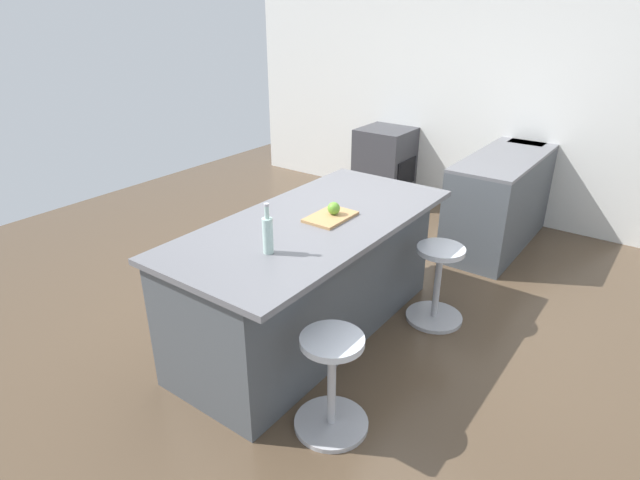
{
  "coord_description": "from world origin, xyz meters",
  "views": [
    {
      "loc": [
        2.91,
        2.18,
        2.28
      ],
      "look_at": [
        0.28,
        0.26,
        0.78
      ],
      "focal_mm": 29.17,
      "sensor_mm": 36.0,
      "label": 1
    }
  ],
  "objects_px": {
    "cutting_board": "(330,217)",
    "water_bottle": "(268,234)",
    "oven_range": "(385,165)",
    "kitchen_island": "(309,276)",
    "stool_middle": "(332,386)",
    "apple_green": "(334,208)",
    "stool_by_window": "(437,286)"
  },
  "relations": [
    {
      "from": "stool_middle",
      "to": "cutting_board",
      "type": "distance_m",
      "value": 1.17
    },
    {
      "from": "stool_by_window",
      "to": "kitchen_island",
      "type": "bearing_deg",
      "value": -44.66
    },
    {
      "from": "oven_range",
      "to": "stool_middle",
      "type": "xyz_separation_m",
      "value": [
        3.55,
        1.7,
        -0.15
      ]
    },
    {
      "from": "oven_range",
      "to": "kitchen_island",
      "type": "height_order",
      "value": "kitchen_island"
    },
    {
      "from": "water_bottle",
      "to": "kitchen_island",
      "type": "bearing_deg",
      "value": -166.72
    },
    {
      "from": "stool_middle",
      "to": "water_bottle",
      "type": "height_order",
      "value": "water_bottle"
    },
    {
      "from": "kitchen_island",
      "to": "stool_middle",
      "type": "height_order",
      "value": "kitchen_island"
    },
    {
      "from": "stool_middle",
      "to": "kitchen_island",
      "type": "bearing_deg",
      "value": -135.34
    },
    {
      "from": "apple_green",
      "to": "water_bottle",
      "type": "distance_m",
      "value": 0.69
    },
    {
      "from": "stool_by_window",
      "to": "stool_middle",
      "type": "bearing_deg",
      "value": 0.0
    },
    {
      "from": "cutting_board",
      "to": "water_bottle",
      "type": "distance_m",
      "value": 0.67
    },
    {
      "from": "stool_middle",
      "to": "water_bottle",
      "type": "distance_m",
      "value": 0.95
    },
    {
      "from": "kitchen_island",
      "to": "cutting_board",
      "type": "relative_size",
      "value": 6.19
    },
    {
      "from": "water_bottle",
      "to": "stool_by_window",
      "type": "bearing_deg",
      "value": 156.17
    },
    {
      "from": "kitchen_island",
      "to": "cutting_board",
      "type": "bearing_deg",
      "value": 127.39
    },
    {
      "from": "kitchen_island",
      "to": "water_bottle",
      "type": "relative_size",
      "value": 7.13
    },
    {
      "from": "stool_middle",
      "to": "cutting_board",
      "type": "relative_size",
      "value": 1.73
    },
    {
      "from": "oven_range",
      "to": "cutting_board",
      "type": "relative_size",
      "value": 2.49
    },
    {
      "from": "stool_middle",
      "to": "water_bottle",
      "type": "relative_size",
      "value": 1.99
    },
    {
      "from": "stool_by_window",
      "to": "water_bottle",
      "type": "relative_size",
      "value": 1.99
    },
    {
      "from": "stool_middle",
      "to": "apple_green",
      "type": "height_order",
      "value": "apple_green"
    },
    {
      "from": "cutting_board",
      "to": "apple_green",
      "type": "relative_size",
      "value": 4.1
    },
    {
      "from": "oven_range",
      "to": "water_bottle",
      "type": "relative_size",
      "value": 2.87
    },
    {
      "from": "stool_by_window",
      "to": "water_bottle",
      "type": "xyz_separation_m",
      "value": [
        1.27,
        -0.56,
        0.75
      ]
    },
    {
      "from": "oven_range",
      "to": "kitchen_island",
      "type": "xyz_separation_m",
      "value": [
        2.84,
        1.0,
        0.02
      ]
    },
    {
      "from": "kitchen_island",
      "to": "apple_green",
      "type": "distance_m",
      "value": 0.55
    },
    {
      "from": "stool_by_window",
      "to": "apple_green",
      "type": "xyz_separation_m",
      "value": [
        0.58,
        -0.57,
        0.69
      ]
    },
    {
      "from": "cutting_board",
      "to": "water_bottle",
      "type": "height_order",
      "value": "water_bottle"
    },
    {
      "from": "stool_by_window",
      "to": "cutting_board",
      "type": "height_order",
      "value": "cutting_board"
    },
    {
      "from": "apple_green",
      "to": "cutting_board",
      "type": "bearing_deg",
      "value": -7.57
    },
    {
      "from": "stool_by_window",
      "to": "stool_middle",
      "type": "height_order",
      "value": "same"
    },
    {
      "from": "oven_range",
      "to": "water_bottle",
      "type": "distance_m",
      "value": 3.64
    }
  ]
}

